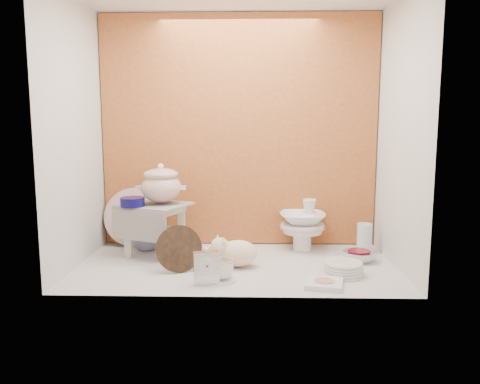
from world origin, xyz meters
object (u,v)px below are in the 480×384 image
object	(u,v)px
step_stool	(155,230)
porcelain_tower	(302,225)
mantel_clock	(206,266)
crystal_bowl	(359,256)
floral_platter	(134,217)
blue_white_vase	(147,232)
plush_pig	(238,253)
dinner_plate_stack	(343,269)
gold_rim_teacup	(221,269)
soup_tureen	(161,184)

from	to	relation	value
step_stool	porcelain_tower	bearing A→B (deg)	32.35
mantel_clock	crystal_bowl	size ratio (longest dim) A/B	0.98
floral_platter	step_stool	bearing A→B (deg)	-51.40
porcelain_tower	blue_white_vase	bearing A→B (deg)	-179.87
step_stool	plush_pig	world-z (taller)	step_stool
step_stool	crystal_bowl	world-z (taller)	step_stool
blue_white_vase	mantel_clock	world-z (taller)	blue_white_vase
mantel_clock	plush_pig	world-z (taller)	mantel_clock
mantel_clock	dinner_plate_stack	bearing A→B (deg)	0.17
gold_rim_teacup	dinner_plate_stack	xyz separation A→B (m)	(0.64, 0.10, -0.02)
dinner_plate_stack	crystal_bowl	distance (m)	0.30
step_stool	mantel_clock	size ratio (longest dim) A/B	2.02
crystal_bowl	blue_white_vase	bearing A→B (deg)	169.56
soup_tureen	mantel_clock	bearing A→B (deg)	-58.74
crystal_bowl	porcelain_tower	distance (m)	0.42
plush_pig	dinner_plate_stack	xyz separation A→B (m)	(0.56, -0.13, -0.05)
blue_white_vase	porcelain_tower	size ratio (longest dim) A/B	0.67
step_stool	gold_rim_teacup	world-z (taller)	step_stool
plush_pig	porcelain_tower	xyz separation A→B (m)	(0.40, 0.37, 0.08)
crystal_bowl	gold_rim_teacup	bearing A→B (deg)	-154.93
floral_platter	blue_white_vase	xyz separation A→B (m)	(0.10, -0.09, -0.08)
soup_tureen	plush_pig	size ratio (longest dim) A/B	1.03
dinner_plate_stack	floral_platter	bearing A→B (deg)	154.68
dinner_plate_stack	step_stool	bearing A→B (deg)	161.32
crystal_bowl	porcelain_tower	bearing A→B (deg)	141.94
floral_platter	dinner_plate_stack	world-z (taller)	floral_platter
step_stool	soup_tureen	xyz separation A→B (m)	(0.04, 0.01, 0.28)
step_stool	gold_rim_teacup	bearing A→B (deg)	-23.54
soup_tureen	blue_white_vase	bearing A→B (deg)	133.68
blue_white_vase	dinner_plate_stack	world-z (taller)	blue_white_vase
floral_platter	plush_pig	world-z (taller)	floral_platter
soup_tureen	porcelain_tower	size ratio (longest dim) A/B	0.87
floral_platter	crystal_bowl	size ratio (longest dim) A/B	2.03
soup_tureen	mantel_clock	distance (m)	0.71
gold_rim_teacup	blue_white_vase	bearing A→B (deg)	130.49
plush_pig	porcelain_tower	size ratio (longest dim) A/B	0.84
floral_platter	porcelain_tower	world-z (taller)	floral_platter
soup_tureen	mantel_clock	size ratio (longest dim) A/B	1.53
floral_platter	blue_white_vase	distance (m)	0.16
soup_tureen	porcelain_tower	bearing A→B (deg)	8.63
porcelain_tower	crystal_bowl	bearing A→B (deg)	-38.06
soup_tureen	floral_platter	size ratio (longest dim) A/B	0.74
blue_white_vase	porcelain_tower	distance (m)	1.00
gold_rim_teacup	step_stool	bearing A→B (deg)	132.97
soup_tureen	plush_pig	bearing A→B (deg)	-27.04
mantel_clock	soup_tureen	bearing A→B (deg)	108.96
soup_tureen	floral_platter	bearing A→B (deg)	135.48
blue_white_vase	step_stool	bearing A→B (deg)	-59.28
blue_white_vase	dinner_plate_stack	size ratio (longest dim) A/B	1.00
floral_platter	crystal_bowl	bearing A→B (deg)	-13.35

